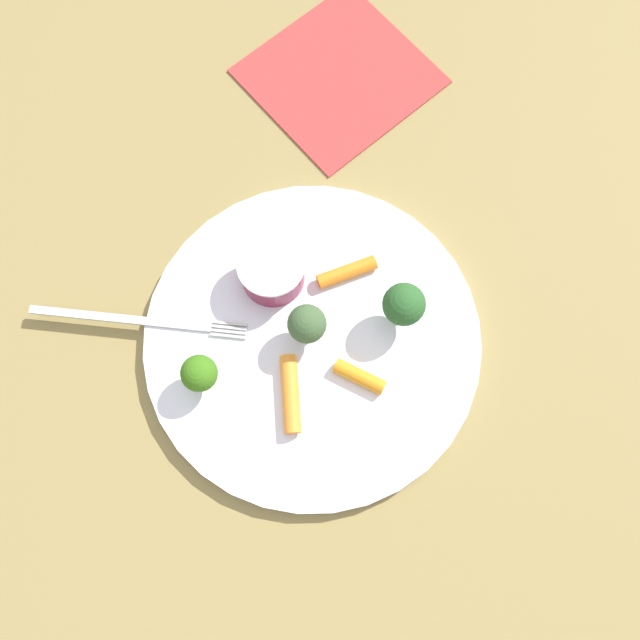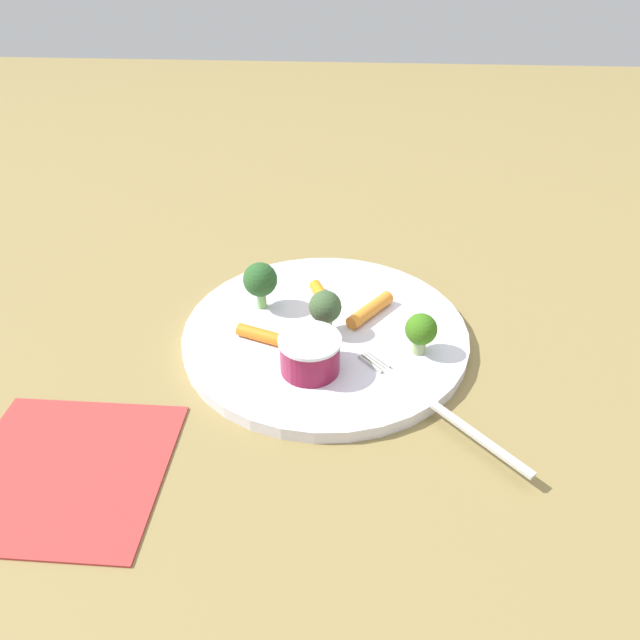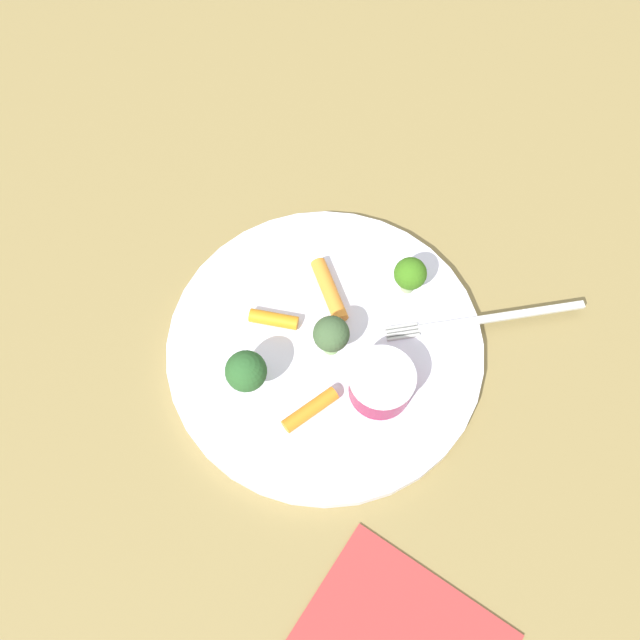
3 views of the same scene
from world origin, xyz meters
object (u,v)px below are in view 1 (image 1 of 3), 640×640
Objects in this scene: sauce_cup at (272,271)px; fork at (142,321)px; broccoli_floret_1 at (305,326)px; carrot_stick_2 at (347,272)px; carrot_stick_0 at (291,394)px; carrot_stick_1 at (359,377)px; plate at (312,341)px; napkin at (339,76)px; broccoli_floret_2 at (199,374)px; broccoli_floret_0 at (404,305)px.

sauce_cup is 0.11m from fork.
broccoli_floret_1 is 0.06m from carrot_stick_2.
carrot_stick_0 is 0.13m from fork.
carrot_stick_2 is at bearing 145.34° from carrot_stick_1.
sauce_cup is at bearing 178.82° from carrot_stick_1.
plate is 0.14m from fork.
napkin is at bearing 132.78° from broccoli_floret_1.
broccoli_floret_1 reaches higher than carrot_stick_1.
plate is 6.84× the size of broccoli_floret_2.
carrot_stick_0 reaches higher than plate.
sauce_cup reaches higher than fork.
broccoli_floret_2 is (0.03, -0.09, 0.01)m from sauce_cup.
fork is at bearing -136.71° from plate.
plate is 4.47× the size of carrot_stick_0.
sauce_cup is 1.37× the size of broccoli_floret_2.
napkin is at bearing 142.05° from carrot_stick_1.
fork is (-0.10, -0.09, 0.01)m from plate.
broccoli_floret_1 reaches higher than sauce_cup.
broccoli_floret_0 is at bearing 68.02° from broccoli_floret_2.
carrot_stick_1 reaches higher than plate.
broccoli_floret_2 is at bearing -129.92° from carrot_stick_1.
broccoli_floret_1 is at bearing -165.69° from plate.
plate is 0.05m from carrot_stick_1.
carrot_stick_1 is (0.02, 0.05, -0.00)m from carrot_stick_0.
fork is at bearing -135.45° from broccoli_floret_1.
broccoli_floret_2 is at bearing -105.88° from broccoli_floret_1.
fork is 0.91× the size of napkin.
fork is at bearing -173.24° from broccoli_floret_2.
carrot_stick_1 is at bearing 9.25° from broccoli_floret_1.
carrot_stick_0 is (-0.01, -0.11, -0.02)m from broccoli_floret_0.
carrot_stick_1 is (0.02, -0.06, -0.02)m from broccoli_floret_0.
broccoli_floret_2 reaches higher than carrot_stick_0.
broccoli_floret_2 is at bearing -111.98° from broccoli_floret_0.
napkin is (-0.20, 0.11, -0.04)m from broccoli_floret_0.
napkin is at bearing 105.21° from fork.
carrot_stick_2 is at bearing 112.38° from plate.
broccoli_floret_0 is 0.21m from fork.
sauce_cup is at bearing 69.09° from fork.
carrot_stick_1 is (0.05, 0.01, -0.02)m from broccoli_floret_1.
fork is at bearing -110.91° from sauce_cup.
sauce_cup is 1.23× the size of broccoli_floret_1.
carrot_stick_0 is 0.41× the size of napkin.
sauce_cup is 0.06m from carrot_stick_2.
broccoli_floret_1 reaches higher than fork.
fork is (-0.15, -0.10, -0.00)m from carrot_stick_1.
fork is at bearing -157.24° from carrot_stick_0.
plate is at bearing 70.85° from broccoli_floret_2.
carrot_stick_2 is at bearing 63.09° from fork.
broccoli_floret_0 is at bearing 9.24° from carrot_stick_2.
broccoli_floret_2 is 0.30m from napkin.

